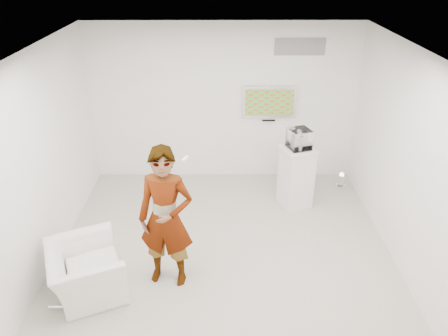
{
  "coord_description": "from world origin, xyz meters",
  "views": [
    {
      "loc": [
        -0.03,
        -5.33,
        4.15
      ],
      "look_at": [
        -0.0,
        0.6,
        1.12
      ],
      "focal_mm": 35.0,
      "sensor_mm": 36.0,
      "label": 1
    }
  ],
  "objects_px": {
    "person": "(166,218)",
    "pedestal": "(296,177)",
    "tv": "(269,102)",
    "armchair": "(86,270)",
    "floor_uplight": "(341,181)"
  },
  "relations": [
    {
      "from": "pedestal",
      "to": "floor_uplight",
      "type": "relative_size",
      "value": 3.58
    },
    {
      "from": "tv",
      "to": "person",
      "type": "relative_size",
      "value": 0.5
    },
    {
      "from": "armchair",
      "to": "floor_uplight",
      "type": "distance_m",
      "value": 4.92
    },
    {
      "from": "armchair",
      "to": "pedestal",
      "type": "xyz_separation_m",
      "value": [
        3.09,
        2.19,
        0.21
      ]
    },
    {
      "from": "person",
      "to": "armchair",
      "type": "bearing_deg",
      "value": -158.85
    },
    {
      "from": "tv",
      "to": "armchair",
      "type": "bearing_deg",
      "value": -129.23
    },
    {
      "from": "tv",
      "to": "person",
      "type": "distance_m",
      "value": 3.49
    },
    {
      "from": "tv",
      "to": "person",
      "type": "bearing_deg",
      "value": -117.84
    },
    {
      "from": "armchair",
      "to": "pedestal",
      "type": "distance_m",
      "value": 3.79
    },
    {
      "from": "armchair",
      "to": "pedestal",
      "type": "height_order",
      "value": "pedestal"
    },
    {
      "from": "person",
      "to": "pedestal",
      "type": "height_order",
      "value": "person"
    },
    {
      "from": "person",
      "to": "floor_uplight",
      "type": "height_order",
      "value": "person"
    },
    {
      "from": "pedestal",
      "to": "floor_uplight",
      "type": "bearing_deg",
      "value": 30.77
    },
    {
      "from": "tv",
      "to": "armchair",
      "type": "distance_m",
      "value": 4.4
    },
    {
      "from": "person",
      "to": "tv",
      "type": "bearing_deg",
      "value": 71.01
    }
  ]
}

